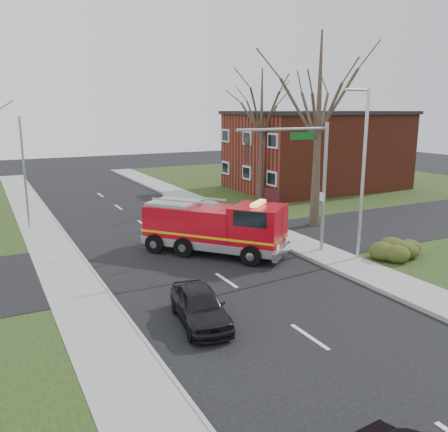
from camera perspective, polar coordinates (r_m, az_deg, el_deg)
name	(u,v)px	position (r m, az deg, el deg)	size (l,w,h in m)	color
ground	(226,281)	(21.23, 0.28, -7.78)	(120.00, 120.00, 0.00)	black
sidewalk_right	(335,259)	(24.54, 13.26, -5.07)	(2.40, 80.00, 0.15)	gray
sidewalk_left	(84,305)	(19.33, -16.51, -10.22)	(2.40, 80.00, 0.15)	gray
brick_building	(317,150)	(45.59, 11.10, 7.77)	(15.40, 10.40, 7.25)	maroon
health_center_sign	(272,196)	(36.59, 5.78, 2.37)	(0.12, 2.00, 1.40)	#451018
hedge_corner	(392,247)	(25.59, 19.56, -3.56)	(2.80, 2.00, 0.90)	#364017
bare_tree_near	(319,109)	(30.13, 11.33, 12.47)	(6.00, 6.00, 12.00)	#3F3325
bare_tree_far	(262,121)	(38.38, 4.53, 11.30)	(5.25, 5.25, 10.50)	#3F3325
traffic_signal_mast	(305,165)	(24.10, 9.70, 6.06)	(5.29, 0.18, 6.80)	gray
streetlight_pole	(362,170)	(23.85, 16.32, 5.28)	(1.48, 0.16, 8.40)	#B7BABF
utility_pole_far	(25,174)	(31.94, -22.87, 4.67)	(0.14, 0.14, 7.00)	gray
fire_engine	(216,229)	(24.72, -0.98, -1.54)	(6.60, 7.23, 2.96)	#B10815
parked_car_maroon	(200,306)	(17.06, -2.91, -10.70)	(1.56, 3.89, 1.32)	black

